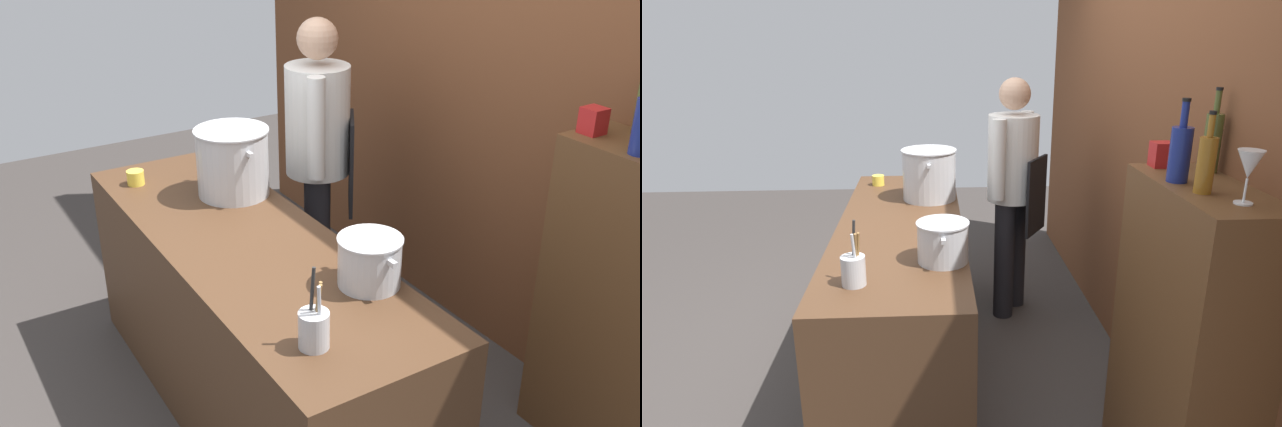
{
  "view_description": "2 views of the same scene",
  "coord_description": "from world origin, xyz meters",
  "views": [
    {
      "loc": [
        2.51,
        -1.19,
        2.32
      ],
      "look_at": [
        0.05,
        0.33,
        0.96
      ],
      "focal_mm": 41.28,
      "sensor_mm": 36.0,
      "label": 1
    },
    {
      "loc": [
        2.92,
        0.18,
        1.9
      ],
      "look_at": [
        0.06,
        0.35,
        0.97
      ],
      "focal_mm": 30.27,
      "sensor_mm": 36.0,
      "label": 2
    }
  ],
  "objects": [
    {
      "name": "wine_glass_wide",
      "position": [
        1.29,
        1.2,
        1.51
      ],
      "size": [
        0.08,
        0.08,
        0.18
      ],
      "color": "silver",
      "rests_on": "bar_cabinet"
    },
    {
      "name": "stockpot_large",
      "position": [
        -0.47,
        0.17,
        1.06
      ],
      "size": [
        0.41,
        0.35,
        0.33
      ],
      "color": "#B7BABF",
      "rests_on": "prep_counter"
    },
    {
      "name": "stockpot_small",
      "position": [
        0.57,
        0.23,
        1.0
      ],
      "size": [
        0.31,
        0.25,
        0.19
      ],
      "color": "#B7BABF",
      "rests_on": "prep_counter"
    },
    {
      "name": "ground_plane",
      "position": [
        0.0,
        0.0,
        0.0
      ],
      "size": [
        8.0,
        8.0,
        0.0
      ],
      "primitive_type": "plane",
      "color": "#383330"
    },
    {
      "name": "prep_counter",
      "position": [
        0.0,
        0.0,
        0.45
      ],
      "size": [
        2.18,
        0.7,
        0.9
      ],
      "primitive_type": "cube",
      "color": "#472D1C",
      "rests_on": "ground_plane"
    },
    {
      "name": "butter_jar",
      "position": [
        -0.83,
        -0.2,
        0.94
      ],
      "size": [
        0.09,
        0.09,
        0.07
      ],
      "primitive_type": "cylinder",
      "color": "yellow",
      "rests_on": "prep_counter"
    },
    {
      "name": "bar_cabinet",
      "position": [
        1.07,
        1.19,
        0.69
      ],
      "size": [
        0.76,
        0.32,
        1.39
      ],
      "primitive_type": "cube",
      "color": "brown",
      "rests_on": "ground_plane"
    },
    {
      "name": "wine_bottle_olive",
      "position": [
        0.86,
        1.3,
        1.51
      ],
      "size": [
        0.07,
        0.07,
        0.34
      ],
      "color": "#475123",
      "rests_on": "bar_cabinet"
    },
    {
      "name": "utensil_crock",
      "position": [
        0.81,
        -0.15,
        0.97
      ],
      "size": [
        0.1,
        0.1,
        0.29
      ],
      "color": "#B7BABF",
      "rests_on": "prep_counter"
    },
    {
      "name": "wine_bottle_cobalt",
      "position": [
        1.0,
        1.11,
        1.5
      ],
      "size": [
        0.08,
        0.08,
        0.31
      ],
      "color": "navy",
      "rests_on": "bar_cabinet"
    },
    {
      "name": "spice_tin_red",
      "position": [
        0.75,
        1.15,
        1.44
      ],
      "size": [
        0.08,
        0.08,
        0.1
      ],
      "primitive_type": "cube",
      "color": "red",
      "rests_on": "bar_cabinet"
    },
    {
      "name": "wine_bottle_amber",
      "position": [
        1.15,
        1.13,
        1.49
      ],
      "size": [
        0.06,
        0.06,
        0.29
      ],
      "color": "#8C5919",
      "rests_on": "bar_cabinet"
    },
    {
      "name": "chef",
      "position": [
        -0.62,
        0.74,
        0.96
      ],
      "size": [
        0.46,
        0.41,
        1.66
      ],
      "rotation": [
        0.0,
        0.0,
        2.56
      ],
      "color": "black",
      "rests_on": "ground_plane"
    },
    {
      "name": "brick_back_panel",
      "position": [
        0.0,
        1.4,
        1.5
      ],
      "size": [
        4.4,
        0.1,
        3.0
      ],
      "primitive_type": "cube",
      "color": "brown",
      "rests_on": "ground_plane"
    }
  ]
}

